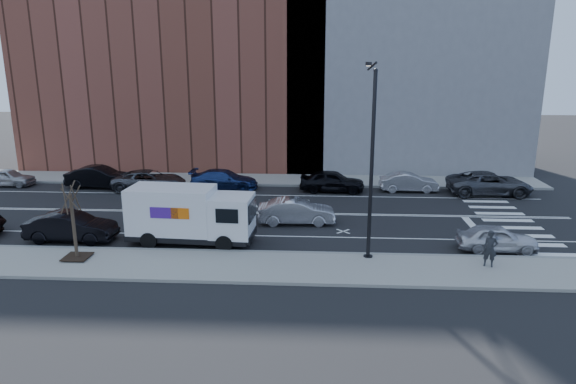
# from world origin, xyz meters

# --- Properties ---
(ground) EXTENTS (120.00, 120.00, 0.00)m
(ground) POSITION_xyz_m (0.00, 0.00, 0.00)
(ground) COLOR black
(ground) RESTS_ON ground
(sidewalk_near) EXTENTS (44.00, 3.60, 0.15)m
(sidewalk_near) POSITION_xyz_m (0.00, -8.80, 0.07)
(sidewalk_near) COLOR gray
(sidewalk_near) RESTS_ON ground
(sidewalk_far) EXTENTS (44.00, 3.60, 0.15)m
(sidewalk_far) POSITION_xyz_m (0.00, 8.80, 0.07)
(sidewalk_far) COLOR gray
(sidewalk_far) RESTS_ON ground
(curb_near) EXTENTS (44.00, 0.25, 0.17)m
(curb_near) POSITION_xyz_m (0.00, -7.00, 0.08)
(curb_near) COLOR gray
(curb_near) RESTS_ON ground
(curb_far) EXTENTS (44.00, 0.25, 0.17)m
(curb_far) POSITION_xyz_m (0.00, 7.00, 0.08)
(curb_far) COLOR gray
(curb_far) RESTS_ON ground
(crosswalk) EXTENTS (3.00, 14.00, 0.01)m
(crosswalk) POSITION_xyz_m (16.00, 0.00, 0.00)
(crosswalk) COLOR white
(crosswalk) RESTS_ON ground
(road_markings) EXTENTS (40.00, 8.60, 0.01)m
(road_markings) POSITION_xyz_m (0.00, 0.00, 0.00)
(road_markings) COLOR white
(road_markings) RESTS_ON ground
(bldg_brick) EXTENTS (26.00, 10.00, 22.00)m
(bldg_brick) POSITION_xyz_m (-8.00, 15.60, 11.00)
(bldg_brick) COLOR brown
(bldg_brick) RESTS_ON ground
(bldg_concrete) EXTENTS (20.00, 10.00, 26.00)m
(bldg_concrete) POSITION_xyz_m (12.00, 15.60, 13.00)
(bldg_concrete) COLOR slate
(bldg_concrete) RESTS_ON ground
(streetlight) EXTENTS (0.44, 4.02, 9.34)m
(streetlight) POSITION_xyz_m (7.00, -6.91, 5.08)
(streetlight) COLOR black
(streetlight) RESTS_ON ground
(street_tree) EXTENTS (1.20, 1.20, 3.75)m
(street_tree) POSITION_xyz_m (-7.00, -8.40, 1.45)
(street_tree) COLOR black
(street_tree) RESTS_ON ground
(fedex_van) EXTENTS (6.71, 2.68, 3.00)m
(fedex_van) POSITION_xyz_m (-2.13, -5.60, 1.58)
(fedex_van) COLOR black
(fedex_van) RESTS_ON ground
(far_parked_a) EXTENTS (3.97, 1.67, 1.34)m
(far_parked_a) POSITION_xyz_m (-19.04, 5.93, 0.67)
(far_parked_a) COLOR #A3A3A7
(far_parked_a) RESTS_ON ground
(far_parked_b) EXTENTS (5.02, 1.96, 1.63)m
(far_parked_b) POSITION_xyz_m (-11.79, 5.80, 0.81)
(far_parked_b) COLOR black
(far_parked_b) RESTS_ON ground
(far_parked_c) EXTENTS (5.45, 2.80, 1.47)m
(far_parked_c) POSITION_xyz_m (-7.88, 5.36, 0.74)
(far_parked_c) COLOR #45474C
(far_parked_c) RESTS_ON ground
(far_parked_d) EXTENTS (5.06, 2.21, 1.45)m
(far_parked_d) POSITION_xyz_m (-2.40, 5.94, 0.72)
(far_parked_d) COLOR navy
(far_parked_d) RESTS_ON ground
(far_parked_e) EXTENTS (4.79, 2.17, 1.59)m
(far_parked_e) POSITION_xyz_m (5.60, 5.65, 0.80)
(far_parked_e) COLOR black
(far_parked_e) RESTS_ON ground
(far_parked_f) EXTENTS (4.22, 1.54, 1.38)m
(far_parked_f) POSITION_xyz_m (11.20, 6.02, 0.69)
(far_parked_f) COLOR #B3B3B8
(far_parked_f) RESTS_ON ground
(far_parked_g) EXTENTS (5.90, 2.76, 1.63)m
(far_parked_g) POSITION_xyz_m (16.80, 5.44, 0.82)
(far_parked_g) COLOR #424349
(far_parked_g) RESTS_ON ground
(driving_sedan) EXTENTS (4.57, 1.82, 1.48)m
(driving_sedan) POSITION_xyz_m (3.30, -1.97, 0.74)
(driving_sedan) COLOR #BCBBC1
(driving_sedan) RESTS_ON ground
(near_parked_rear_a) EXTENTS (4.72, 1.69, 1.55)m
(near_parked_rear_a) POSITION_xyz_m (-8.56, -5.62, 0.77)
(near_parked_rear_a) COLOR black
(near_parked_rear_a) RESTS_ON ground
(near_parked_front) EXTENTS (3.99, 1.72, 1.34)m
(near_parked_front) POSITION_xyz_m (13.60, -5.85, 0.67)
(near_parked_front) COLOR silver
(near_parked_front) RESTS_ON ground
(pedestrian) EXTENTS (0.72, 0.58, 1.71)m
(pedestrian) POSITION_xyz_m (12.47, -8.26, 1.01)
(pedestrian) COLOR #222427
(pedestrian) RESTS_ON sidewalk_near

